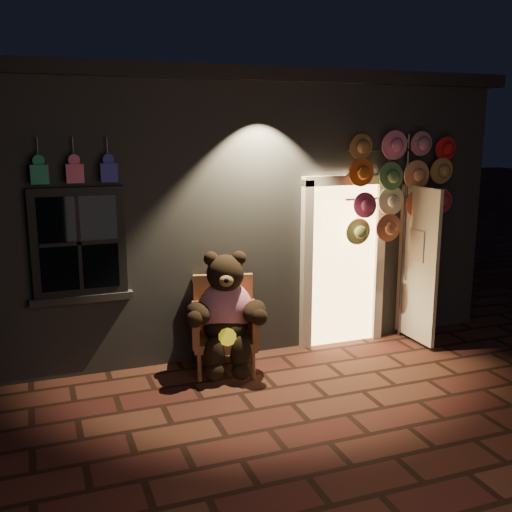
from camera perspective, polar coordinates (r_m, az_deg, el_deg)
ground at (r=6.33m, az=3.41°, el=-13.84°), size 60.00×60.00×0.00m
shop_building at (r=9.53m, az=-6.28°, el=5.78°), size 7.30×5.95×3.51m
wicker_armchair at (r=7.01m, az=-3.04°, el=-6.46°), size 0.87×0.82×1.08m
teddy_bear at (r=6.83m, az=-2.88°, el=-5.38°), size 0.97×0.87×1.38m
hat_rack at (r=7.84m, az=13.57°, el=6.70°), size 1.55×0.22×2.71m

